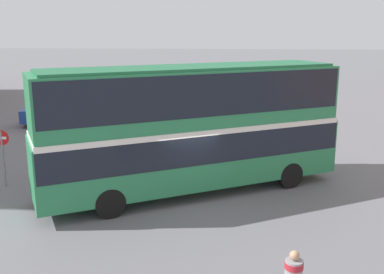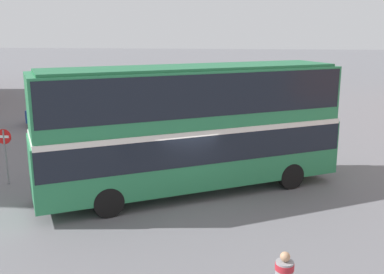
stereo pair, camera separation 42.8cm
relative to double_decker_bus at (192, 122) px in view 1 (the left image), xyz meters
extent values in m
plane|color=slate|center=(-0.19, -0.77, -2.71)|extent=(240.00, 240.00, 0.00)
cube|color=#287A4C|center=(0.00, 0.00, -1.24)|extent=(11.23, 7.78, 2.08)
cube|color=#287A4C|center=(0.00, 0.00, 0.87)|extent=(11.04, 7.63, 2.13)
cube|color=black|center=(0.00, 0.00, -0.77)|extent=(11.14, 7.75, 1.02)
cube|color=black|center=(0.00, 0.00, 1.13)|extent=(10.91, 7.57, 1.45)
cube|color=silver|center=(0.00, 0.00, -0.17)|extent=(11.14, 7.74, 0.20)
cube|color=#226841|center=(0.00, 0.00, 1.98)|extent=(10.50, 7.22, 0.10)
cylinder|color=black|center=(2.65, 2.77, -2.20)|extent=(1.03, 0.76, 1.02)
cylinder|color=black|center=(3.75, 0.78, -2.20)|extent=(1.03, 0.76, 1.02)
cylinder|color=black|center=(-3.55, -0.67, -2.20)|extent=(1.03, 0.76, 1.02)
cylinder|color=black|center=(-2.45, -2.66, -2.20)|extent=(1.03, 0.76, 1.02)
cylinder|color=gray|center=(2.81, -7.50, -1.63)|extent=(0.53, 0.53, 0.61)
cylinder|color=#B2232D|center=(2.81, -7.50, -1.43)|extent=(0.56, 0.56, 0.14)
sphere|color=tan|center=(2.81, -7.50, -1.21)|extent=(0.21, 0.21, 0.21)
cube|color=navy|center=(-9.80, 11.26, -2.03)|extent=(4.50, 2.82, 0.81)
cube|color=black|center=(-9.64, 11.30, -1.39)|extent=(2.51, 2.14, 0.47)
cylinder|color=black|center=(-10.84, 10.13, -2.39)|extent=(0.68, 0.38, 0.65)
cylinder|color=black|center=(-11.26, 11.73, -2.39)|extent=(0.68, 0.38, 0.65)
cylinder|color=black|center=(-8.34, 10.79, -2.39)|extent=(0.68, 0.38, 0.65)
cylinder|color=black|center=(-8.75, 12.38, -2.39)|extent=(0.68, 0.38, 0.65)
cube|color=silver|center=(-1.88, 16.21, -2.03)|extent=(4.83, 2.82, 0.81)
cube|color=black|center=(-1.70, 16.26, -1.35)|extent=(2.68, 2.09, 0.55)
cylinder|color=black|center=(-3.04, 15.11, -2.39)|extent=(0.67, 0.38, 0.64)
cylinder|color=black|center=(-3.44, 16.59, -2.39)|extent=(0.67, 0.38, 0.64)
cylinder|color=black|center=(-0.32, 15.83, -2.39)|extent=(0.67, 0.38, 0.64)
cylinder|color=black|center=(-0.71, 17.31, -2.39)|extent=(0.67, 0.38, 0.64)
cylinder|color=gray|center=(-7.38, -0.04, -1.60)|extent=(0.08, 0.08, 2.22)
cylinder|color=red|center=(-7.38, -0.04, -0.76)|extent=(0.60, 0.03, 0.60)
cube|color=white|center=(-7.38, -0.04, -0.76)|extent=(0.42, 0.04, 0.10)
camera|label=1|loc=(1.47, -16.07, 3.35)|focal=42.00mm
camera|label=2|loc=(1.90, -16.02, 3.35)|focal=42.00mm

